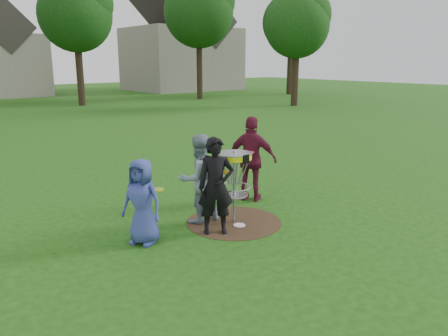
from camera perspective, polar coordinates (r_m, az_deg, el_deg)
ground at (r=8.33m, az=1.30°, el=-7.08°), size 100.00×100.00×0.00m
dirt_patch at (r=8.33m, az=1.30°, el=-7.06°), size 1.80×1.80×0.01m
player_blue at (r=7.32m, az=-10.65°, el=-4.35°), size 0.75×0.84×1.44m
player_black at (r=7.56m, az=-1.06°, el=-2.40°), size 0.75×0.67×1.72m
player_grey at (r=8.14m, az=-3.34°, el=-1.40°), size 0.87×0.70×1.68m
player_maroon at (r=9.37m, az=3.65°, el=1.16°), size 0.97×1.15×1.84m
disc_on_grass at (r=8.16m, az=2.03°, el=-7.49°), size 0.22×0.22×0.02m
disc_golf_basket at (r=8.02m, az=1.34°, el=-0.27°), size 0.66×0.67×1.38m
held_discs at (r=8.03m, az=-1.40°, el=-0.22°), size 2.66×0.96×0.26m
house_row at (r=40.24m, az=-25.49°, el=14.32°), size 44.50×10.65×11.62m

